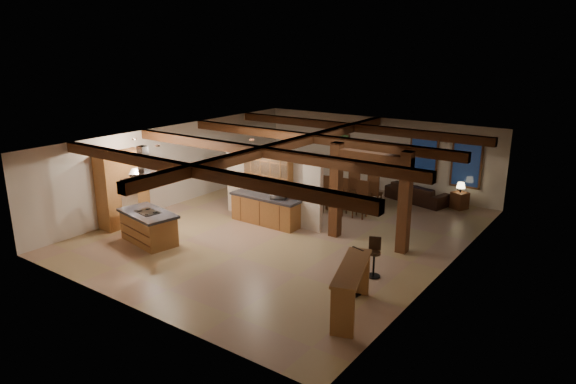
# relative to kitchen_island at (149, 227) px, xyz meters

# --- Properties ---
(ground) EXTENTS (12.00, 12.00, 0.00)m
(ground) POSITION_rel_kitchen_island_xyz_m (2.80, 3.17, -0.48)
(ground) COLOR tan
(ground) RESTS_ON ground
(room_walls) EXTENTS (12.00, 12.00, 12.00)m
(room_walls) POSITION_rel_kitchen_island_xyz_m (2.80, 3.17, 1.30)
(room_walls) COLOR beige
(room_walls) RESTS_ON ground
(ceiling_beams) EXTENTS (10.00, 12.00, 0.28)m
(ceiling_beams) POSITION_rel_kitchen_island_xyz_m (2.80, 3.17, 2.28)
(ceiling_beams) COLOR #3E240F
(ceiling_beams) RESTS_ON room_walls
(timber_posts) EXTENTS (2.50, 0.30, 2.90)m
(timber_posts) POSITION_rel_kitchen_island_xyz_m (5.30, 3.67, 1.28)
(timber_posts) COLOR #3E240F
(timber_posts) RESTS_ON ground
(partition_wall) EXTENTS (3.80, 0.18, 2.20)m
(partition_wall) POSITION_rel_kitchen_island_xyz_m (1.80, 3.67, 0.62)
(partition_wall) COLOR beige
(partition_wall) RESTS_ON ground
(pantry_cabinet) EXTENTS (0.67, 1.60, 2.40)m
(pantry_cabinet) POSITION_rel_kitchen_island_xyz_m (-1.87, 0.57, 0.72)
(pantry_cabinet) COLOR #A06533
(pantry_cabinet) RESTS_ON ground
(back_counter) EXTENTS (2.50, 0.66, 0.94)m
(back_counter) POSITION_rel_kitchen_island_xyz_m (1.80, 3.28, -0.00)
(back_counter) COLOR #A06533
(back_counter) RESTS_ON ground
(upper_display_cabinet) EXTENTS (1.80, 0.36, 0.95)m
(upper_display_cabinet) POSITION_rel_kitchen_island_xyz_m (1.80, 3.48, 1.37)
(upper_display_cabinet) COLOR #A06533
(upper_display_cabinet) RESTS_ON partition_wall
(range_hood) EXTENTS (1.10, 1.10, 1.40)m
(range_hood) POSITION_rel_kitchen_island_xyz_m (-0.00, 0.00, 1.30)
(range_hood) COLOR silver
(range_hood) RESTS_ON room_walls
(back_windows) EXTENTS (2.70, 0.07, 1.70)m
(back_windows) POSITION_rel_kitchen_island_xyz_m (5.60, 9.11, 1.02)
(back_windows) COLOR #3E240F
(back_windows) RESTS_ON room_walls
(framed_art) EXTENTS (0.65, 0.05, 0.85)m
(framed_art) POSITION_rel_kitchen_island_xyz_m (1.30, 9.11, 1.22)
(framed_art) COLOR #3E240F
(framed_art) RESTS_ON room_walls
(recessed_cans) EXTENTS (3.16, 2.46, 0.03)m
(recessed_cans) POSITION_rel_kitchen_island_xyz_m (0.26, 1.24, 2.39)
(recessed_cans) COLOR silver
(recessed_cans) RESTS_ON room_walls
(kitchen_island) EXTENTS (2.07, 1.36, 0.95)m
(kitchen_island) POSITION_rel_kitchen_island_xyz_m (0.00, 0.00, 0.00)
(kitchen_island) COLOR #A06533
(kitchen_island) RESTS_ON ground
(dining_table) EXTENTS (1.81, 1.38, 0.56)m
(dining_table) POSITION_rel_kitchen_island_xyz_m (3.20, 6.27, -0.20)
(dining_table) COLOR #402310
(dining_table) RESTS_ON ground
(sofa) EXTENTS (2.48, 1.43, 0.68)m
(sofa) POSITION_rel_kitchen_island_xyz_m (4.89, 8.47, -0.14)
(sofa) COLOR black
(sofa) RESTS_ON ground
(microwave) EXTENTS (0.55, 0.47, 0.26)m
(microwave) POSITION_rel_kitchen_island_xyz_m (2.32, 3.28, 0.59)
(microwave) COLOR silver
(microwave) RESTS_ON back_counter
(bar_counter) EXTENTS (1.17, 2.19, 1.12)m
(bar_counter) POSITION_rel_kitchen_island_xyz_m (6.90, -0.20, 0.27)
(bar_counter) COLOR #A06533
(bar_counter) RESTS_ON ground
(side_table) EXTENTS (0.63, 0.63, 0.60)m
(side_table) POSITION_rel_kitchen_island_xyz_m (6.43, 8.58, -0.18)
(side_table) COLOR #3E240F
(side_table) RESTS_ON ground
(table_lamp) EXTENTS (0.30, 0.30, 0.36)m
(table_lamp) POSITION_rel_kitchen_island_xyz_m (6.43, 8.58, 0.38)
(table_lamp) COLOR black
(table_lamp) RESTS_ON side_table
(bar_stool_a) EXTENTS (0.41, 0.42, 1.12)m
(bar_stool_a) POSITION_rel_kitchen_island_xyz_m (6.50, 0.61, 0.09)
(bar_stool_a) COLOR black
(bar_stool_a) RESTS_ON ground
(bar_stool_b) EXTENTS (0.38, 0.39, 1.02)m
(bar_stool_b) POSITION_rel_kitchen_island_xyz_m (6.53, 0.71, 0.04)
(bar_stool_b) COLOR black
(bar_stool_b) RESTS_ON ground
(bar_stool_c) EXTENTS (0.38, 0.39, 1.02)m
(bar_stool_c) POSITION_rel_kitchen_island_xyz_m (6.45, 1.78, 0.04)
(bar_stool_c) COLOR black
(bar_stool_c) RESTS_ON ground
(dining_chairs) EXTENTS (2.08, 2.08, 1.24)m
(dining_chairs) POSITION_rel_kitchen_island_xyz_m (3.20, 6.27, 0.15)
(dining_chairs) COLOR #3E240F
(dining_chairs) RESTS_ON ground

